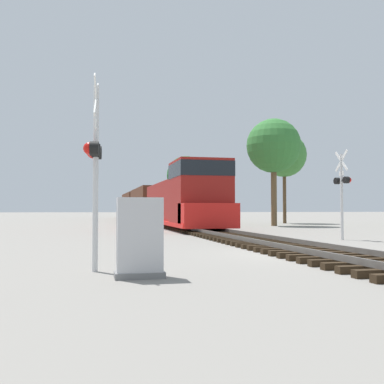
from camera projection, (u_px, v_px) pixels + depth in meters
ground_plane at (306, 254)px, 13.31m from camera, size 400.00×400.00×0.00m
rail_track_bed at (306, 250)px, 13.32m from camera, size 2.60×160.00×0.31m
freight_train at (152, 204)px, 47.18m from camera, size 3.13×49.36×4.19m
crossing_signal_near at (94, 157)px, 9.68m from camera, size 0.40×1.01×4.19m
crossing_signal_far at (342, 186)px, 19.66m from camera, size 0.36×1.01×3.92m
relay_cabinet at (140, 238)px, 8.75m from camera, size 0.96×0.53×1.56m
tree_far_right at (274, 146)px, 36.33m from camera, size 4.39×4.39×8.68m
tree_mid_background at (284, 155)px, 43.02m from camera, size 4.24×4.24×8.68m
tree_deep_background at (186, 175)px, 64.83m from camera, size 5.53×5.53×9.04m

